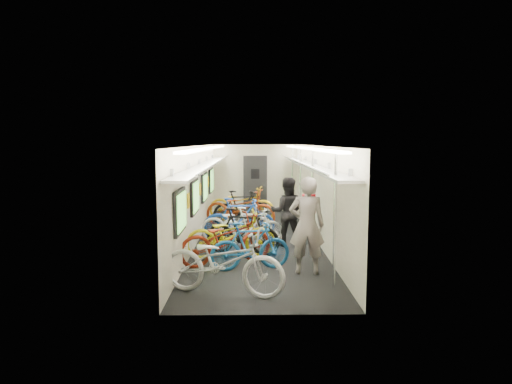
{
  "coord_description": "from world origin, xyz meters",
  "views": [
    {
      "loc": [
        -0.18,
        -11.38,
        2.51
      ],
      "look_at": [
        -0.02,
        0.83,
        1.15
      ],
      "focal_mm": 32.0,
      "sensor_mm": 36.0,
      "label": 1
    }
  ],
  "objects_px": {
    "bicycle_0": "(223,262)",
    "passenger_near": "(307,225)",
    "backpack": "(309,204)",
    "passenger_mid": "(287,212)",
    "bicycle_1": "(250,246)"
  },
  "relations": [
    {
      "from": "bicycle_0",
      "to": "passenger_near",
      "type": "distance_m",
      "value": 1.96
    },
    {
      "from": "bicycle_0",
      "to": "bicycle_1",
      "type": "relative_size",
      "value": 1.32
    },
    {
      "from": "bicycle_0",
      "to": "backpack",
      "type": "distance_m",
      "value": 2.4
    },
    {
      "from": "bicycle_0",
      "to": "bicycle_1",
      "type": "height_order",
      "value": "bicycle_0"
    },
    {
      "from": "bicycle_0",
      "to": "backpack",
      "type": "xyz_separation_m",
      "value": [
        1.61,
        1.62,
        0.73
      ]
    },
    {
      "from": "passenger_near",
      "to": "backpack",
      "type": "relative_size",
      "value": 4.88
    },
    {
      "from": "passenger_near",
      "to": "backpack",
      "type": "bearing_deg",
      "value": -98.36
    },
    {
      "from": "bicycle_0",
      "to": "passenger_mid",
      "type": "relative_size",
      "value": 1.27
    },
    {
      "from": "passenger_near",
      "to": "bicycle_0",
      "type": "bearing_deg",
      "value": 41.21
    },
    {
      "from": "bicycle_0",
      "to": "backpack",
      "type": "height_order",
      "value": "backpack"
    },
    {
      "from": "bicycle_0",
      "to": "passenger_mid",
      "type": "height_order",
      "value": "passenger_mid"
    },
    {
      "from": "bicycle_1",
      "to": "backpack",
      "type": "relative_size",
      "value": 4.19
    },
    {
      "from": "passenger_mid",
      "to": "backpack",
      "type": "height_order",
      "value": "passenger_mid"
    },
    {
      "from": "bicycle_0",
      "to": "backpack",
      "type": "bearing_deg",
      "value": -26.89
    },
    {
      "from": "bicycle_0",
      "to": "backpack",
      "type": "relative_size",
      "value": 5.54
    }
  ]
}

